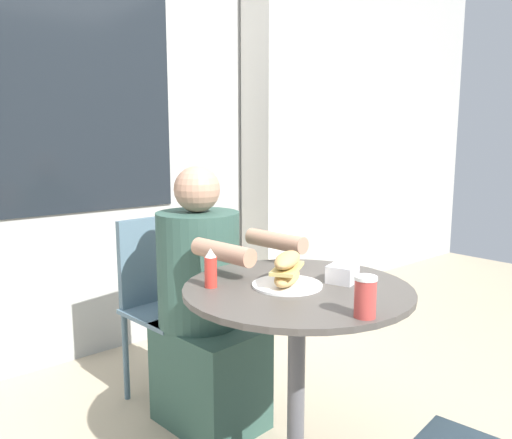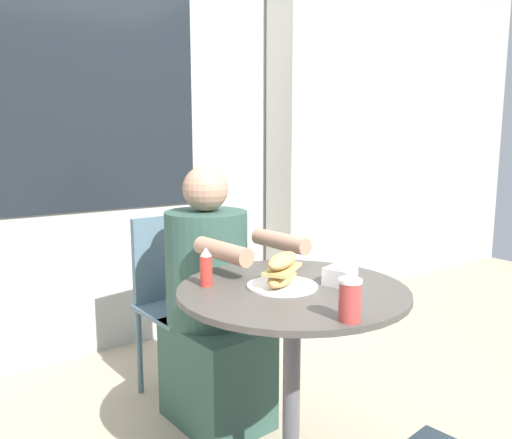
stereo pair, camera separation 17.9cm
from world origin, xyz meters
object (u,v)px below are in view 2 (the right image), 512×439
at_px(diner_chair, 175,288).
at_px(drink_cup, 350,300).
at_px(sandwich_on_plate, 282,273).
at_px(seated_diner, 212,315).
at_px(cafe_table, 292,344).
at_px(condiment_bottle, 206,267).

xyz_separation_m(diner_chair, drink_cup, (-0.07, -1.25, 0.29)).
xyz_separation_m(diner_chair, sandwich_on_plate, (-0.03, -0.90, 0.28)).
xyz_separation_m(seated_diner, drink_cup, (-0.09, -0.90, 0.33)).
height_order(diner_chair, sandwich_on_plate, sandwich_on_plate).
xyz_separation_m(cafe_table, diner_chair, (0.01, 0.92, -0.04)).
distance_m(diner_chair, seated_diner, 0.35).
xyz_separation_m(diner_chair, condiment_bottle, (-0.23, -0.74, 0.30)).
bearing_deg(seated_diner, sandwich_on_plate, 80.76).
bearing_deg(drink_cup, cafe_table, 78.27).
relative_size(cafe_table, condiment_bottle, 5.84).
bearing_deg(cafe_table, seated_diner, 88.28).
bearing_deg(drink_cup, diner_chair, 86.59).
distance_m(cafe_table, seated_diner, 0.58).
bearing_deg(sandwich_on_plate, seated_diner, 85.53).
relative_size(drink_cup, condiment_bottle, 0.89).
height_order(sandwich_on_plate, condiment_bottle, condiment_bottle).
distance_m(cafe_table, diner_chair, 0.92).
bearing_deg(cafe_table, condiment_bottle, 141.52).
bearing_deg(drink_cup, condiment_bottle, 107.32).
relative_size(diner_chair, condiment_bottle, 6.62).
height_order(cafe_table, drink_cup, drink_cup).
bearing_deg(condiment_bottle, drink_cup, -72.68).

